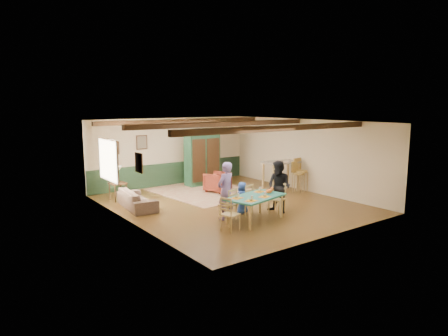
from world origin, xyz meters
TOP-DOWN VIEW (x-y plane):
  - floor at (0.00, 0.00)m, footprint 8.00×8.00m
  - wall_back at (0.00, 4.00)m, footprint 7.00×0.02m
  - wall_left at (-3.50, 0.00)m, footprint 0.02×8.00m
  - wall_right at (3.50, 0.00)m, footprint 0.02×8.00m
  - ceiling at (0.00, 0.00)m, footprint 7.00×8.00m
  - wainscot_back at (0.00, 3.98)m, footprint 6.95×0.03m
  - ceiling_beam_front at (0.00, -2.30)m, footprint 6.95×0.16m
  - ceiling_beam_mid at (0.00, 0.40)m, footprint 6.95×0.16m
  - ceiling_beam_back at (0.00, 3.00)m, footprint 6.95×0.16m
  - window_left at (-3.47, 1.70)m, footprint 0.06×1.60m
  - picture_left_wall at (-3.47, -0.60)m, footprint 0.04×0.42m
  - picture_back_a at (-1.30, 3.97)m, footprint 0.45×0.04m
  - picture_back_b at (-2.40, 3.97)m, footprint 0.38×0.04m
  - dining_table at (-0.63, -1.95)m, footprint 1.90×1.33m
  - dining_chair_far_left at (-1.16, -1.37)m, footprint 0.49×0.50m
  - dining_chair_far_right at (-0.42, -1.19)m, footprint 0.49×0.50m
  - dining_chair_end_left at (-1.70, -2.21)m, footprint 0.50×0.49m
  - dining_chair_end_right at (0.44, -1.69)m, footprint 0.50×0.49m
  - person_man at (-1.18, -1.30)m, footprint 0.68×0.53m
  - person_woman at (0.53, -1.67)m, footprint 0.76×0.89m
  - person_child at (-0.44, -1.12)m, footprint 0.53×0.41m
  - cat at (-0.10, -1.92)m, footprint 0.37×0.21m
  - place_setting_near_left at (-1.09, -2.31)m, footprint 0.44×0.37m
  - place_setting_near_center at (-0.48, -2.16)m, footprint 0.44×0.37m
  - place_setting_far_left at (-1.20, -1.84)m, footprint 0.44×0.37m
  - place_setting_far_right at (-0.17, -1.60)m, footprint 0.44×0.37m
  - area_rug at (0.35, 2.05)m, footprint 3.57×4.11m
  - armoire at (0.95, 3.20)m, footprint 1.55×0.63m
  - armchair at (0.69, 1.78)m, footprint 1.04×1.06m
  - sofa at (-2.71, 1.35)m, footprint 0.96×2.01m
  - end_table at (-2.82, 2.66)m, footprint 0.54×0.54m
  - table_lamp at (-2.82, 2.66)m, footprint 0.32×0.32m
  - counter_table at (2.71, 0.50)m, footprint 1.43×0.93m
  - bar_stool_left at (3.03, -0.12)m, footprint 0.45×0.49m
  - bar_stool_right at (3.22, -0.07)m, footprint 0.49×0.53m

SIDE VIEW (x-z plane):
  - floor at x=0.00m, z-range 0.00..0.00m
  - area_rug at x=0.35m, z-range 0.00..0.01m
  - sofa at x=-2.71m, z-range 0.00..0.57m
  - end_table at x=-2.82m, z-range 0.00..0.62m
  - dining_table at x=-0.63m, z-range 0.00..0.72m
  - armchair at x=0.69m, z-range 0.00..0.74m
  - wainscot_back at x=0.00m, z-range 0.00..0.90m
  - dining_chair_far_left at x=-1.16m, z-range 0.00..0.91m
  - dining_chair_far_right at x=-0.42m, z-range 0.00..0.91m
  - dining_chair_end_left at x=-1.70m, z-range 0.00..0.91m
  - dining_chair_end_right at x=0.44m, z-range 0.00..0.91m
  - person_child at x=-0.44m, z-range 0.00..0.96m
  - counter_table at x=2.71m, z-range 0.00..1.13m
  - bar_stool_left at x=3.03m, z-range 0.00..1.16m
  - bar_stool_right at x=3.22m, z-range 0.00..1.25m
  - place_setting_near_left at x=-1.09m, z-range 0.72..0.83m
  - place_setting_near_center at x=-0.48m, z-range 0.72..0.83m
  - place_setting_far_left at x=-1.20m, z-range 0.72..0.83m
  - place_setting_far_right at x=-0.17m, z-range 0.72..0.83m
  - person_woman at x=0.53m, z-range 0.00..1.58m
  - cat at x=-0.10m, z-range 0.72..0.89m
  - person_man at x=-1.18m, z-range 0.00..1.65m
  - table_lamp at x=-2.82m, z-range 0.62..1.18m
  - armoire at x=0.95m, z-range 0.00..2.19m
  - wall_back at x=0.00m, z-range 0.00..2.70m
  - wall_left at x=-3.50m, z-range 0.00..2.70m
  - wall_right at x=3.50m, z-range 0.00..2.70m
  - window_left at x=-3.47m, z-range 0.90..2.20m
  - picture_back_b at x=-2.40m, z-range 1.41..1.89m
  - picture_left_wall at x=-3.47m, z-range 1.49..2.01m
  - picture_back_a at x=-1.30m, z-range 1.52..2.08m
  - ceiling_beam_front at x=0.00m, z-range 2.53..2.69m
  - ceiling_beam_mid at x=0.00m, z-range 2.53..2.69m
  - ceiling_beam_back at x=0.00m, z-range 2.53..2.69m
  - ceiling at x=0.00m, z-range 2.69..2.71m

